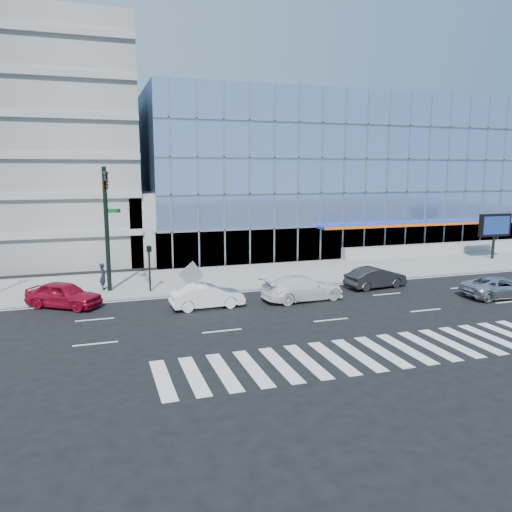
# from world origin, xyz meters

# --- Properties ---
(ground) EXTENTS (160.00, 160.00, 0.00)m
(ground) POSITION_xyz_m (0.00, 0.00, 0.00)
(ground) COLOR black
(ground) RESTS_ON ground
(sidewalk) EXTENTS (120.00, 8.00, 0.15)m
(sidewalk) POSITION_xyz_m (0.00, 8.00, 0.07)
(sidewalk) COLOR gray
(sidewalk) RESTS_ON ground
(theatre_building) EXTENTS (42.00, 26.00, 15.00)m
(theatre_building) POSITION_xyz_m (14.00, 26.00, 7.50)
(theatre_building) COLOR #7D98D0
(theatre_building) RESTS_ON ground
(ramp_block) EXTENTS (6.00, 8.00, 6.00)m
(ramp_block) POSITION_xyz_m (-6.00, 18.00, 3.00)
(ramp_block) COLOR gray
(ramp_block) RESTS_ON ground
(retaining_wall) EXTENTS (30.00, 0.80, 1.00)m
(retaining_wall) POSITION_xyz_m (24.00, 11.60, 0.65)
(retaining_wall) COLOR gray
(retaining_wall) RESTS_ON sidewalk
(traffic_signal) EXTENTS (1.14, 5.74, 8.00)m
(traffic_signal) POSITION_xyz_m (-11.00, 4.57, 6.16)
(traffic_signal) COLOR black
(traffic_signal) RESTS_ON sidewalk
(ped_signal_post) EXTENTS (0.30, 0.33, 3.00)m
(ped_signal_post) POSITION_xyz_m (-8.50, 4.94, 2.14)
(ped_signal_post) COLOR black
(ped_signal_post) RESTS_ON sidewalk
(marquee_sign) EXTENTS (3.20, 0.43, 4.00)m
(marquee_sign) POSITION_xyz_m (22.00, 7.99, 3.07)
(marquee_sign) COLOR black
(marquee_sign) RESTS_ON sidewalk
(silver_suv) EXTENTS (4.87, 2.40, 1.33)m
(silver_suv) POSITION_xyz_m (12.25, -2.91, 0.66)
(silver_suv) COLOR silver
(silver_suv) RESTS_ON ground
(white_suv) EXTENTS (5.38, 2.56, 1.51)m
(white_suv) POSITION_xyz_m (0.25, 0.36, 0.76)
(white_suv) COLOR white
(white_suv) RESTS_ON ground
(white_sedan) EXTENTS (4.31, 1.65, 1.40)m
(white_sedan) POSITION_xyz_m (-5.75, 0.44, 0.70)
(white_sedan) COLOR white
(white_sedan) RESTS_ON ground
(dark_sedan) EXTENTS (4.48, 2.07, 1.42)m
(dark_sedan) POSITION_xyz_m (6.25, 1.80, 0.71)
(dark_sedan) COLOR black
(dark_sedan) RESTS_ON ground
(red_sedan) EXTENTS (4.71, 4.00, 1.52)m
(red_sedan) POSITION_xyz_m (-13.65, 3.13, 0.76)
(red_sedan) COLOR maroon
(red_sedan) RESTS_ON ground
(pedestrian) EXTENTS (0.48, 0.68, 1.77)m
(pedestrian) POSITION_xyz_m (-11.38, 6.42, 1.03)
(pedestrian) COLOR black
(pedestrian) RESTS_ON sidewalk
(tilted_panel) EXTENTS (1.81, 0.34, 1.82)m
(tilted_panel) POSITION_xyz_m (-5.78, 5.00, 1.06)
(tilted_panel) COLOR gray
(tilted_panel) RESTS_ON sidewalk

